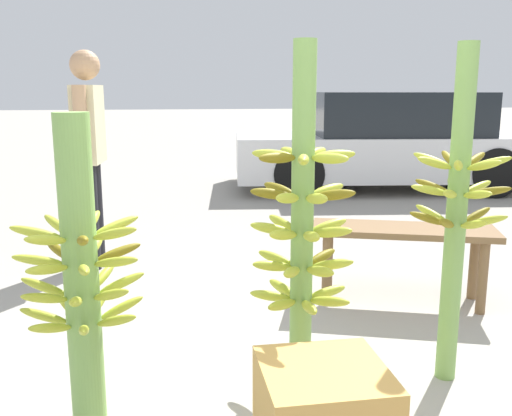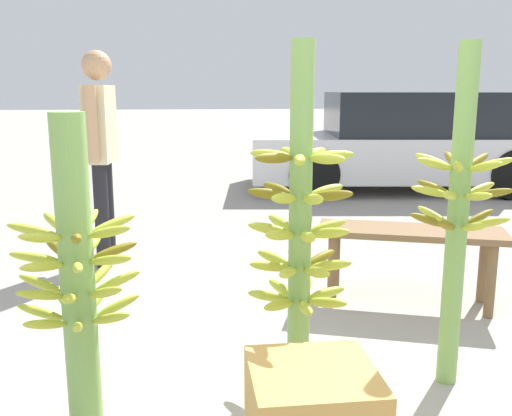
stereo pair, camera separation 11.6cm
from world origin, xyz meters
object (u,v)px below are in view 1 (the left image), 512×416
Objects in this scene: banana_stalk_center at (302,225)px; market_bench at (403,241)px; banana_stalk_left at (81,278)px; banana_stalk_right at (457,211)px; parked_car at (385,142)px; vendor_person at (89,140)px.

banana_stalk_center is 1.29× the size of market_bench.
banana_stalk_right reaches higher than banana_stalk_left.
market_bench is 4.58m from parked_car.
banana_stalk_left is at bearing -167.12° from banana_stalk_center.
parked_car is (2.49, 5.24, -0.13)m from banana_stalk_center.
banana_stalk_left is 0.78× the size of vendor_person.
vendor_person is (-1.86, 2.10, 0.17)m from banana_stalk_right.
vendor_person reaches higher than market_bench.
banana_stalk_right is 1.08m from market_bench.
market_bench is at bearing 46.43° from banana_stalk_center.
parked_car reaches higher than banana_stalk_left.
banana_stalk_right is 2.81m from vendor_person.
banana_stalk_center reaches higher than market_bench.
banana_stalk_center is at bearing 33.98° from vendor_person.
banana_stalk_left reaches higher than market_bench.
vendor_person is (-0.22, 2.28, 0.35)m from banana_stalk_left.
banana_stalk_center is 1.00× the size of banana_stalk_right.
market_bench is (1.83, 1.16, -0.24)m from banana_stalk_left.
parked_car reaches higher than market_bench.
vendor_person reaches higher than banana_stalk_left.
banana_stalk_left is at bearing 154.84° from parked_car.
market_bench is (2.05, -1.12, -0.58)m from vendor_person.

